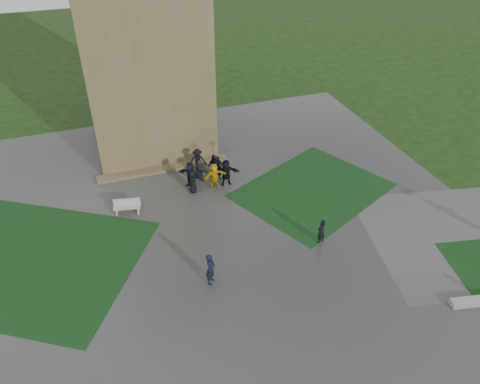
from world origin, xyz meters
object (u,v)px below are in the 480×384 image
object	(u,v)px
bench	(127,206)
pedestrian_mid	(211,269)
tower	(138,19)
pedestrian_near	(321,231)

from	to	relation	value
bench	pedestrian_mid	distance (m)	7.81
pedestrian_mid	tower	bearing A→B (deg)	33.69
tower	pedestrian_mid	world-z (taller)	tower
pedestrian_mid	bench	bearing A→B (deg)	56.89
tower	pedestrian_near	world-z (taller)	tower
bench	pedestrian_mid	world-z (taller)	pedestrian_mid
pedestrian_mid	pedestrian_near	distance (m)	6.63
pedestrian_near	bench	bearing A→B (deg)	-54.71
bench	pedestrian_near	size ratio (longest dim) A/B	1.09
tower	pedestrian_mid	bearing A→B (deg)	-89.84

